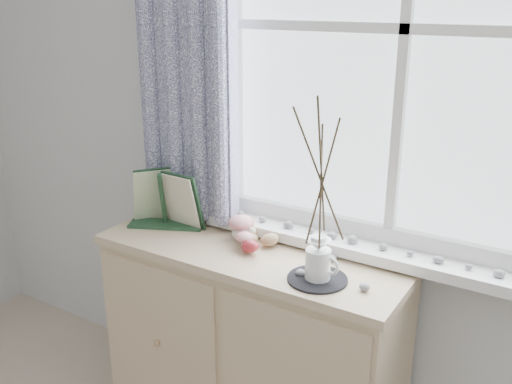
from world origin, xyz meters
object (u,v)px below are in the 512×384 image
sideboard (251,346)px  toadstool_cluster (242,227)px  twig_pitcher (321,175)px  botanical_book (160,200)px

sideboard → toadstool_cluster: bearing=146.7°
toadstool_cluster → twig_pitcher: (0.39, -0.13, 0.31)m
sideboard → toadstool_cluster: toadstool_cluster is taller
botanical_book → toadstool_cluster: size_ratio=2.26×
botanical_book → toadstool_cluster: (0.35, 0.07, -0.06)m
sideboard → twig_pitcher: 0.86m
toadstool_cluster → twig_pitcher: size_ratio=0.24×
sideboard → botanical_book: (-0.42, -0.02, 0.55)m
toadstool_cluster → twig_pitcher: twig_pitcher is taller
twig_pitcher → toadstool_cluster: bearing=175.4°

